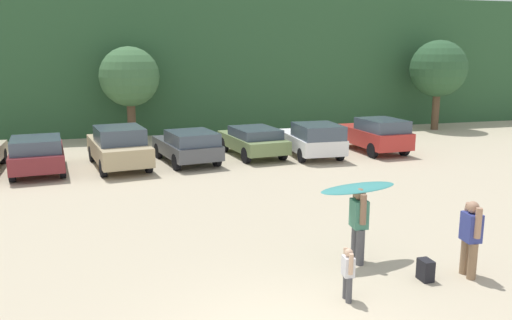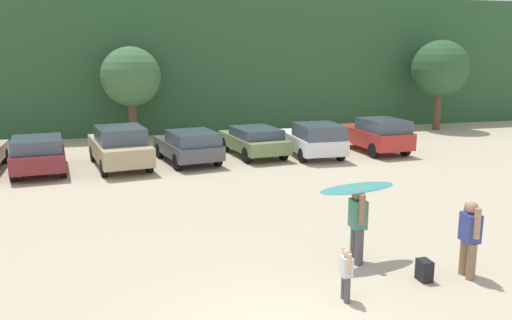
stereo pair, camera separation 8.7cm
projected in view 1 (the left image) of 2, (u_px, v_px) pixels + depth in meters
hillside_ridge at (148, 63)px, 34.40m from camera, size 108.00×12.00×7.82m
tree_center at (130, 77)px, 27.05m from camera, size 3.09×3.09×4.92m
tree_far_left at (438, 69)px, 30.97m from camera, size 3.33×3.33×5.31m
parked_car_maroon at (37, 154)px, 20.30m from camera, size 2.35×4.23×1.46m
parked_car_tan at (119, 146)px, 21.30m from camera, size 2.63×4.91×1.71m
parked_car_dark_gray at (188, 145)px, 22.13m from camera, size 2.60×4.31×1.43m
parked_car_olive_green at (253, 140)px, 23.62m from camera, size 2.41×4.44×1.32m
parked_car_white at (312, 139)px, 23.43m from camera, size 2.02×4.19×1.57m
parked_car_red at (375, 134)px, 24.52m from camera, size 2.05×4.19×1.63m
person_adult at (359, 221)px, 11.69m from camera, size 0.36×0.63×1.73m
person_child at (348, 271)px, 9.94m from camera, size 0.22×0.42×1.05m
person_companion at (471, 234)px, 10.95m from camera, size 0.34×0.67×1.65m
surfboard_teal at (358, 188)px, 11.66m from camera, size 2.05×0.93×0.14m
backpack_dropped at (426, 270)px, 10.90m from camera, size 0.24×0.34×0.45m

